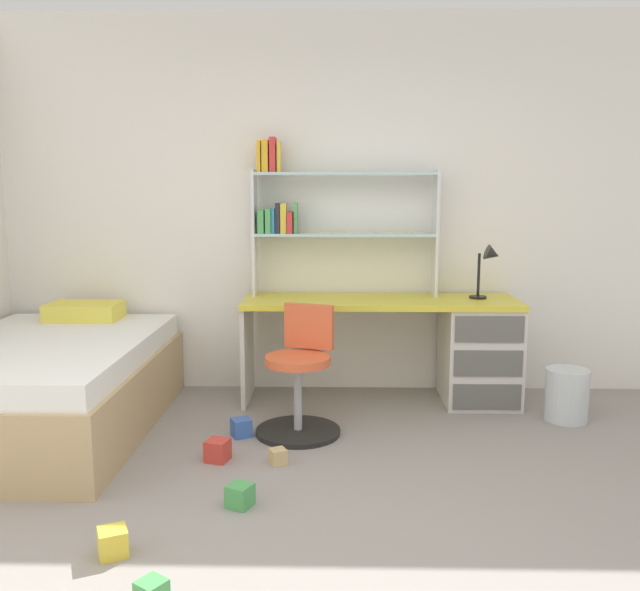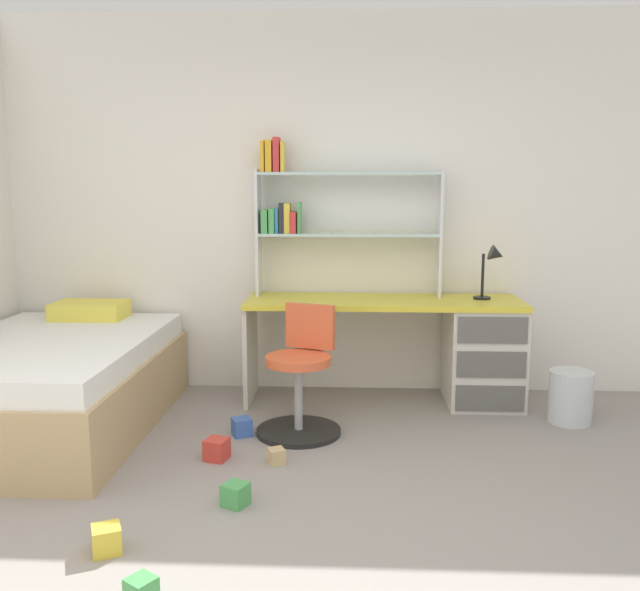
# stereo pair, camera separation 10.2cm
# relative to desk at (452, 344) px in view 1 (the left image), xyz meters

# --- Properties ---
(ground_plane) EXTENTS (6.06, 6.10, 0.02)m
(ground_plane) POSITION_rel_desk_xyz_m (-0.73, -2.24, -0.42)
(ground_plane) COLOR gray
(room_shell) EXTENTS (6.06, 6.10, 2.74)m
(room_shell) POSITION_rel_desk_xyz_m (-2.02, -0.95, 0.96)
(room_shell) COLOR white
(room_shell) RESTS_ON ground_plane
(desk) EXTENTS (1.91, 0.58, 0.73)m
(desk) POSITION_rel_desk_xyz_m (0.00, 0.00, 0.00)
(desk) COLOR gold
(desk) RESTS_ON ground_plane
(bookshelf_hutch) EXTENTS (1.31, 0.22, 1.11)m
(bookshelf_hutch) POSITION_rel_desk_xyz_m (-0.95, 0.17, 0.95)
(bookshelf_hutch) COLOR silver
(bookshelf_hutch) RESTS_ON desk
(desk_lamp) EXTENTS (0.20, 0.17, 0.38)m
(desk_lamp) POSITION_rel_desk_xyz_m (0.24, 0.00, 0.58)
(desk_lamp) COLOR black
(desk_lamp) RESTS_ON desk
(swivel_chair) EXTENTS (0.52, 0.52, 0.78)m
(swivel_chair) POSITION_rel_desk_xyz_m (-1.04, -0.65, -0.10)
(swivel_chair) COLOR black
(swivel_chair) RESTS_ON ground_plane
(bed_platform) EXTENTS (1.27, 1.90, 0.69)m
(bed_platform) POSITION_rel_desk_xyz_m (-2.61, -0.65, -0.13)
(bed_platform) COLOR tan
(bed_platform) RESTS_ON ground_plane
(waste_bin) EXTENTS (0.28, 0.28, 0.34)m
(waste_bin) POSITION_rel_desk_xyz_m (0.68, -0.39, -0.24)
(waste_bin) COLOR silver
(waste_bin) RESTS_ON ground_plane
(toy_block_natural_0) EXTENTS (0.11, 0.11, 0.08)m
(toy_block_natural_0) POSITION_rel_desk_xyz_m (-1.13, -1.13, -0.37)
(toy_block_natural_0) COLOR tan
(toy_block_natural_0) RESTS_ON ground_plane
(toy_block_green_1) EXTENTS (0.14, 0.14, 0.11)m
(toy_block_green_1) POSITION_rel_desk_xyz_m (-1.27, -1.63, -0.36)
(toy_block_green_1) COLOR #479E51
(toy_block_green_1) RESTS_ON ground_plane
(toy_block_red_2) EXTENTS (0.15, 0.15, 0.12)m
(toy_block_red_2) POSITION_rel_desk_xyz_m (-1.47, -1.09, -0.35)
(toy_block_red_2) COLOR red
(toy_block_red_2) RESTS_ON ground_plane
(toy_block_blue_3) EXTENTS (0.15, 0.15, 0.11)m
(toy_block_blue_3) POSITION_rel_desk_xyz_m (-1.39, -0.72, -0.36)
(toy_block_blue_3) COLOR #3860B7
(toy_block_blue_3) RESTS_ON ground_plane
(toy_block_yellow_4) EXTENTS (0.15, 0.15, 0.11)m
(toy_block_yellow_4) POSITION_rel_desk_xyz_m (-1.73, -2.07, -0.36)
(toy_block_yellow_4) COLOR gold
(toy_block_yellow_4) RESTS_ON ground_plane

